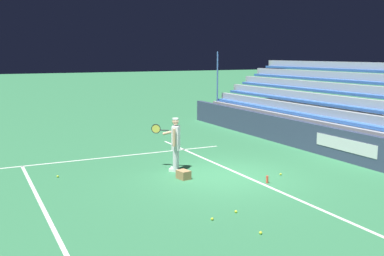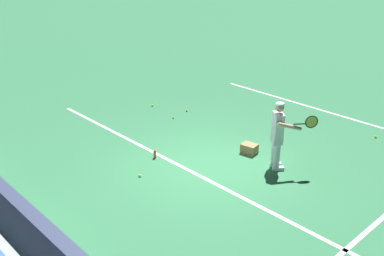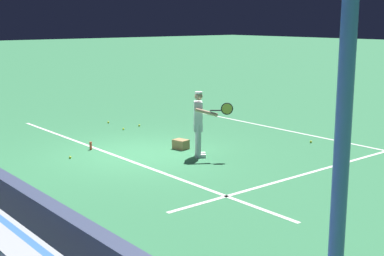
{
  "view_description": "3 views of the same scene",
  "coord_description": "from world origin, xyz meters",
  "px_view_note": "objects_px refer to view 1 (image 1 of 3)",
  "views": [
    {
      "loc": [
        -11.51,
        6.91,
        3.71
      ],
      "look_at": [
        1.59,
        0.39,
        1.3
      ],
      "focal_mm": 42.0,
      "sensor_mm": 36.0,
      "label": 1
    },
    {
      "loc": [
        7.01,
        -7.11,
        5.29
      ],
      "look_at": [
        -0.66,
        0.15,
        0.76
      ],
      "focal_mm": 42.0,
      "sensor_mm": 36.0,
      "label": 2
    },
    {
      "loc": [
        11.67,
        -7.62,
        3.53
      ],
      "look_at": [
        0.75,
        1.36,
        0.65
      ],
      "focal_mm": 50.0,
      "sensor_mm": 36.0,
      "label": 3
    }
  ],
  "objects_px": {
    "tennis_ball_toward_net": "(58,176)",
    "water_bottle": "(267,179)",
    "ball_box_cardboard": "(184,175)",
    "tennis_ball_stray_back": "(212,219)",
    "tennis_ball_far_left": "(236,212)",
    "tennis_ball_far_right": "(261,233)",
    "tennis_ball_by_box": "(281,174)",
    "tennis_player": "(175,143)"
  },
  "relations": [
    {
      "from": "tennis_ball_toward_net",
      "to": "tennis_ball_by_box",
      "type": "bearing_deg",
      "value": -114.31
    },
    {
      "from": "ball_box_cardboard",
      "to": "tennis_ball_stray_back",
      "type": "bearing_deg",
      "value": 165.32
    },
    {
      "from": "ball_box_cardboard",
      "to": "tennis_ball_stray_back",
      "type": "distance_m",
      "value": 3.49
    },
    {
      "from": "ball_box_cardboard",
      "to": "tennis_ball_far_right",
      "type": "distance_m",
      "value": 4.54
    },
    {
      "from": "tennis_ball_stray_back",
      "to": "tennis_ball_far_right",
      "type": "relative_size",
      "value": 1.0
    },
    {
      "from": "tennis_ball_by_box",
      "to": "tennis_player",
      "type": "bearing_deg",
      "value": 53.92
    },
    {
      "from": "tennis_ball_stray_back",
      "to": "tennis_ball_by_box",
      "type": "xyz_separation_m",
      "value": [
        2.41,
        -3.76,
        0.0
      ]
    },
    {
      "from": "tennis_ball_far_left",
      "to": "tennis_ball_by_box",
      "type": "height_order",
      "value": "same"
    },
    {
      "from": "tennis_player",
      "to": "tennis_ball_far_left",
      "type": "xyz_separation_m",
      "value": [
        -4.21,
        0.32,
        -0.86
      ]
    },
    {
      "from": "tennis_ball_far_left",
      "to": "water_bottle",
      "type": "height_order",
      "value": "water_bottle"
    },
    {
      "from": "ball_box_cardboard",
      "to": "tennis_ball_far_left",
      "type": "distance_m",
      "value": 3.21
    },
    {
      "from": "tennis_player",
      "to": "water_bottle",
      "type": "relative_size",
      "value": 7.8
    },
    {
      "from": "tennis_ball_stray_back",
      "to": "tennis_ball_far_right",
      "type": "distance_m",
      "value": 1.26
    },
    {
      "from": "tennis_player",
      "to": "tennis_ball_far_right",
      "type": "height_order",
      "value": "tennis_player"
    },
    {
      "from": "ball_box_cardboard",
      "to": "tennis_ball_toward_net",
      "type": "xyz_separation_m",
      "value": [
        1.85,
        3.37,
        -0.1
      ]
    },
    {
      "from": "tennis_ball_far_right",
      "to": "tennis_player",
      "type": "bearing_deg",
      "value": -5.6
    },
    {
      "from": "tennis_ball_far_left",
      "to": "tennis_ball_toward_net",
      "type": "distance_m",
      "value": 5.99
    },
    {
      "from": "tennis_ball_far_left",
      "to": "tennis_ball_toward_net",
      "type": "xyz_separation_m",
      "value": [
        5.06,
        3.22,
        0.0
      ]
    },
    {
      "from": "tennis_player",
      "to": "tennis_ball_toward_net",
      "type": "xyz_separation_m",
      "value": [
        0.85,
        3.54,
        -0.86
      ]
    },
    {
      "from": "tennis_ball_stray_back",
      "to": "tennis_player",
      "type": "bearing_deg",
      "value": -13.62
    },
    {
      "from": "tennis_ball_stray_back",
      "to": "tennis_ball_far_left",
      "type": "bearing_deg",
      "value": -77.03
    },
    {
      "from": "ball_box_cardboard",
      "to": "tennis_ball_by_box",
      "type": "relative_size",
      "value": 6.06
    },
    {
      "from": "tennis_player",
      "to": "water_bottle",
      "type": "distance_m",
      "value": 3.18
    },
    {
      "from": "ball_box_cardboard",
      "to": "tennis_ball_far_left",
      "type": "xyz_separation_m",
      "value": [
        -3.21,
        0.15,
        -0.1
      ]
    },
    {
      "from": "tennis_ball_stray_back",
      "to": "tennis_ball_far_right",
      "type": "xyz_separation_m",
      "value": [
        -1.15,
        -0.52,
        0.0
      ]
    },
    {
      "from": "tennis_ball_toward_net",
      "to": "tennis_ball_far_right",
      "type": "bearing_deg",
      "value": -154.79
    },
    {
      "from": "tennis_ball_far_right",
      "to": "tennis_ball_by_box",
      "type": "bearing_deg",
      "value": -42.38
    },
    {
      "from": "tennis_ball_stray_back",
      "to": "water_bottle",
      "type": "bearing_deg",
      "value": -56.75
    },
    {
      "from": "tennis_player",
      "to": "tennis_ball_stray_back",
      "type": "height_order",
      "value": "tennis_player"
    },
    {
      "from": "tennis_ball_far_left",
      "to": "water_bottle",
      "type": "bearing_deg",
      "value": -51.28
    },
    {
      "from": "tennis_ball_toward_net",
      "to": "water_bottle",
      "type": "xyz_separation_m",
      "value": [
        -3.34,
        -5.36,
        0.08
      ]
    },
    {
      "from": "tennis_ball_stray_back",
      "to": "water_bottle",
      "type": "height_order",
      "value": "water_bottle"
    },
    {
      "from": "tennis_ball_toward_net",
      "to": "tennis_ball_far_left",
      "type": "bearing_deg",
      "value": -147.52
    },
    {
      "from": "tennis_player",
      "to": "tennis_ball_far_left",
      "type": "distance_m",
      "value": 4.3
    },
    {
      "from": "tennis_player",
      "to": "tennis_ball_far_right",
      "type": "relative_size",
      "value": 25.98
    },
    {
      "from": "tennis_player",
      "to": "ball_box_cardboard",
      "type": "distance_m",
      "value": 1.27
    },
    {
      "from": "tennis_ball_by_box",
      "to": "tennis_ball_far_right",
      "type": "height_order",
      "value": "same"
    },
    {
      "from": "tennis_ball_far_left",
      "to": "tennis_ball_toward_net",
      "type": "relative_size",
      "value": 1.0
    },
    {
      "from": "tennis_ball_by_box",
      "to": "water_bottle",
      "type": "bearing_deg",
      "value": 120.44
    },
    {
      "from": "tennis_ball_far_left",
      "to": "tennis_ball_stray_back",
      "type": "distance_m",
      "value": 0.75
    },
    {
      "from": "ball_box_cardboard",
      "to": "tennis_ball_by_box",
      "type": "bearing_deg",
      "value": -108.69
    },
    {
      "from": "tennis_ball_toward_net",
      "to": "tennis_ball_by_box",
      "type": "height_order",
      "value": "same"
    }
  ]
}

